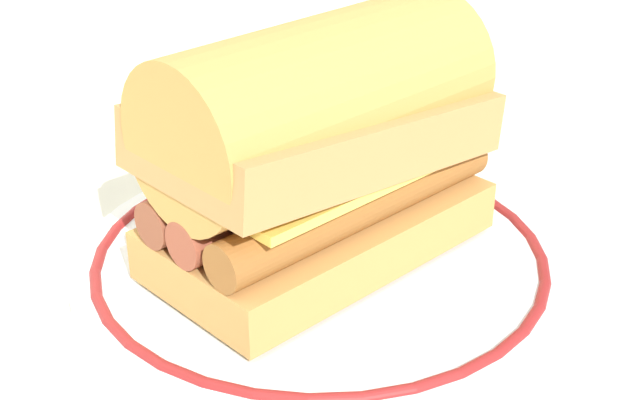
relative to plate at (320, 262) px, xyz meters
name	(u,v)px	position (x,y,z in m)	size (l,w,h in m)	color
ground_plane	(391,268)	(0.03, -0.03, -0.01)	(1.50, 1.50, 0.00)	silver
plate	(320,262)	(0.00, 0.00, 0.00)	(0.26, 0.26, 0.01)	white
sausage_sandwich	(320,143)	(0.00, 0.00, 0.07)	(0.19, 0.12, 0.12)	#C18A46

